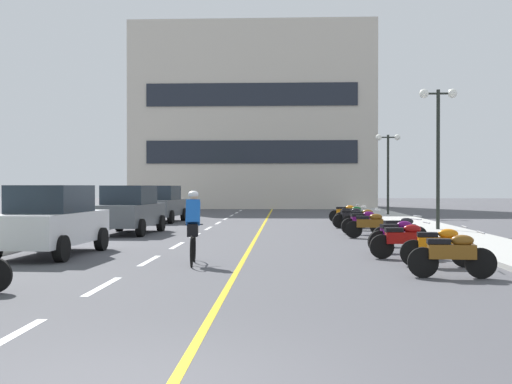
% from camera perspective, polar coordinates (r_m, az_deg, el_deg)
% --- Properties ---
extents(ground_plane, '(140.00, 140.00, 0.00)m').
position_cam_1_polar(ground_plane, '(26.60, -0.16, -3.35)').
color(ground_plane, '#47474C').
extents(curb_left, '(2.40, 72.00, 0.12)m').
position_cam_1_polar(curb_left, '(30.75, -13.42, -2.73)').
color(curb_left, '#A8A8A3').
rests_on(curb_left, ground).
extents(curb_right, '(2.40, 72.00, 0.12)m').
position_cam_1_polar(curb_right, '(30.15, 13.94, -2.80)').
color(curb_right, '#A8A8A3').
rests_on(curb_right, ground).
extents(lane_dash_0, '(0.14, 2.20, 0.01)m').
position_cam_1_polar(lane_dash_0, '(8.39, -20.91, -11.88)').
color(lane_dash_0, silver).
rests_on(lane_dash_0, ground).
extents(lane_dash_1, '(0.14, 2.20, 0.01)m').
position_cam_1_polar(lane_dash_1, '(12.10, -13.26, -8.03)').
color(lane_dash_1, silver).
rests_on(lane_dash_1, ground).
extents(lane_dash_2, '(0.14, 2.20, 0.01)m').
position_cam_1_polar(lane_dash_2, '(15.95, -9.31, -5.95)').
color(lane_dash_2, silver).
rests_on(lane_dash_2, ground).
extents(lane_dash_3, '(0.14, 2.20, 0.01)m').
position_cam_1_polar(lane_dash_3, '(19.87, -6.92, -4.67)').
color(lane_dash_3, silver).
rests_on(lane_dash_3, ground).
extents(lane_dash_4, '(0.14, 2.20, 0.01)m').
position_cam_1_polar(lane_dash_4, '(23.81, -5.33, -3.80)').
color(lane_dash_4, silver).
rests_on(lane_dash_4, ground).
extents(lane_dash_5, '(0.14, 2.20, 0.01)m').
position_cam_1_polar(lane_dash_5, '(27.76, -4.19, -3.19)').
color(lane_dash_5, silver).
rests_on(lane_dash_5, ground).
extents(lane_dash_6, '(0.14, 2.20, 0.01)m').
position_cam_1_polar(lane_dash_6, '(31.73, -3.34, -2.72)').
color(lane_dash_6, silver).
rests_on(lane_dash_6, ground).
extents(lane_dash_7, '(0.14, 2.20, 0.01)m').
position_cam_1_polar(lane_dash_7, '(35.71, -2.67, -2.36)').
color(lane_dash_7, silver).
rests_on(lane_dash_7, ground).
extents(lane_dash_8, '(0.14, 2.20, 0.01)m').
position_cam_1_polar(lane_dash_8, '(39.69, -2.14, -2.07)').
color(lane_dash_8, silver).
rests_on(lane_dash_8, ground).
extents(lane_dash_9, '(0.14, 2.20, 0.01)m').
position_cam_1_polar(lane_dash_9, '(43.67, -1.71, -1.83)').
color(lane_dash_9, silver).
rests_on(lane_dash_9, ground).
extents(lane_dash_10, '(0.14, 2.20, 0.01)m').
position_cam_1_polar(lane_dash_10, '(47.66, -1.35, -1.63)').
color(lane_dash_10, silver).
rests_on(lane_dash_10, ground).
extents(lane_dash_11, '(0.14, 2.20, 0.01)m').
position_cam_1_polar(lane_dash_11, '(51.65, -1.04, -1.47)').
color(lane_dash_11, silver).
rests_on(lane_dash_11, ground).
extents(centre_line_yellow, '(0.12, 66.00, 0.01)m').
position_cam_1_polar(centre_line_yellow, '(29.58, 0.61, -2.96)').
color(centre_line_yellow, gold).
rests_on(centre_line_yellow, ground).
extents(office_building, '(19.57, 9.37, 14.85)m').
position_cam_1_polar(office_building, '(55.48, -0.16, 6.34)').
color(office_building, beige).
rests_on(office_building, ground).
extents(street_lamp_mid, '(1.46, 0.36, 5.46)m').
position_cam_1_polar(street_lamp_mid, '(26.37, 15.66, 5.46)').
color(street_lamp_mid, black).
rests_on(street_lamp_mid, curb_right).
extents(street_lamp_far, '(1.46, 0.36, 4.74)m').
position_cam_1_polar(street_lamp_far, '(39.25, 11.49, 3.18)').
color(street_lamp_far, black).
rests_on(street_lamp_far, curb_right).
extents(parked_car_near, '(2.10, 4.29, 1.82)m').
position_cam_1_polar(parked_car_near, '(17.66, -17.50, -2.37)').
color(parked_car_near, black).
rests_on(parked_car_near, ground).
extents(parked_car_mid, '(2.14, 4.30, 1.82)m').
position_cam_1_polar(parked_car_mid, '(24.98, -11.03, -1.51)').
color(parked_car_mid, black).
rests_on(parked_car_mid, ground).
extents(parked_car_far, '(2.13, 4.30, 1.82)m').
position_cam_1_polar(parked_car_far, '(32.87, -8.33, -1.02)').
color(parked_car_far, black).
rests_on(parked_car_far, ground).
extents(motorcycle_2, '(1.70, 0.60, 0.92)m').
position_cam_1_polar(motorcycle_2, '(13.31, 16.82, -5.22)').
color(motorcycle_2, black).
rests_on(motorcycle_2, ground).
extents(motorcycle_3, '(1.70, 0.60, 0.92)m').
position_cam_1_polar(motorcycle_3, '(15.07, 15.76, -4.55)').
color(motorcycle_3, black).
rests_on(motorcycle_3, ground).
extents(motorcycle_4, '(1.70, 0.60, 0.92)m').
position_cam_1_polar(motorcycle_4, '(16.52, 12.88, -4.10)').
color(motorcycle_4, black).
rests_on(motorcycle_4, ground).
extents(motorcycle_5, '(1.66, 0.72, 0.92)m').
position_cam_1_polar(motorcycle_5, '(18.07, 12.33, -3.70)').
color(motorcycle_5, black).
rests_on(motorcycle_5, ground).
extents(motorcycle_6, '(1.69, 0.61, 0.92)m').
position_cam_1_polar(motorcycle_6, '(19.91, 12.52, -3.31)').
color(motorcycle_6, black).
rests_on(motorcycle_6, ground).
extents(motorcycle_7, '(1.70, 0.60, 0.92)m').
position_cam_1_polar(motorcycle_7, '(22.68, 9.98, -2.84)').
color(motorcycle_7, black).
rests_on(motorcycle_7, ground).
extents(motorcycle_8, '(1.69, 0.63, 0.92)m').
position_cam_1_polar(motorcycle_8, '(24.58, 9.42, -2.58)').
color(motorcycle_8, black).
rests_on(motorcycle_8, ground).
extents(motorcycle_9, '(1.65, 0.77, 0.92)m').
position_cam_1_polar(motorcycle_9, '(26.80, 9.35, -2.32)').
color(motorcycle_9, black).
rests_on(motorcycle_9, ground).
extents(motorcycle_10, '(1.67, 0.69, 0.92)m').
position_cam_1_polar(motorcycle_10, '(28.17, 8.40, -2.18)').
color(motorcycle_10, black).
rests_on(motorcycle_10, ground).
extents(motorcycle_11, '(1.69, 0.62, 0.92)m').
position_cam_1_polar(motorcycle_11, '(30.33, 8.45, -1.99)').
color(motorcycle_11, black).
rests_on(motorcycle_11, ground).
extents(motorcycle_12, '(1.65, 0.77, 0.92)m').
position_cam_1_polar(motorcycle_12, '(32.25, 7.91, -1.84)').
color(motorcycle_12, black).
rests_on(motorcycle_12, ground).
extents(cyclist_rider, '(0.42, 1.77, 1.71)m').
position_cam_1_polar(cyclist_rider, '(15.07, -5.54, -2.95)').
color(cyclist_rider, black).
rests_on(cyclist_rider, ground).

